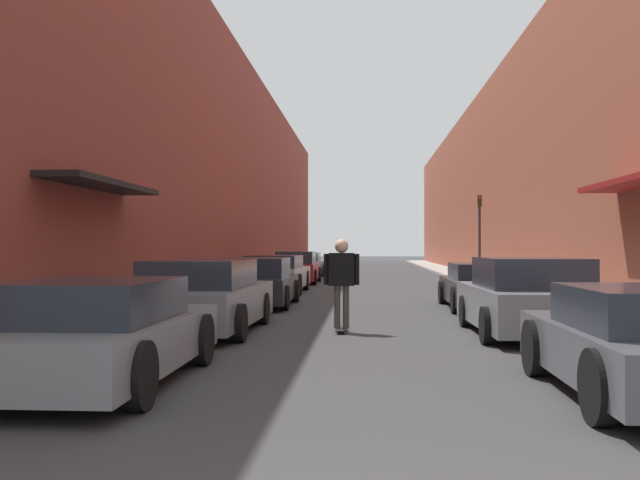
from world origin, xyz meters
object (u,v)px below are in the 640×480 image
object	(u,v)px
parked_car_left_4	(297,268)
parked_car_right_2	(481,286)
parked_car_left_2	(255,283)
parked_car_left_5	(304,266)
parked_car_left_1	(202,297)
skateboarder	(342,275)
parked_car_right_1	(528,299)
parked_car_left_0	(97,333)
traffic_light	(480,229)
parked_car_left_3	(275,274)

from	to	relation	value
parked_car_left_4	parked_car_right_2	bearing A→B (deg)	-63.85
parked_car_left_2	parked_car_left_5	world-z (taller)	parked_car_left_2
parked_car_left_1	skateboarder	size ratio (longest dim) A/B	2.61
parked_car_left_5	parked_car_right_1	xyz separation A→B (m)	(6.07, -23.03, 0.06)
parked_car_left_0	parked_car_left_5	distance (m)	27.93
parked_car_left_2	parked_car_right_2	size ratio (longest dim) A/B	0.94
parked_car_left_4	parked_car_left_5	xyz separation A→B (m)	(-0.17, 5.46, -0.05)
parked_car_left_2	skateboarder	distance (m)	6.18
parked_car_left_5	parked_car_right_1	world-z (taller)	parked_car_right_1
parked_car_left_4	parked_car_left_5	size ratio (longest dim) A/B	1.09
skateboarder	traffic_light	world-z (taller)	traffic_light
parked_car_right_1	parked_car_left_3	bearing A→B (deg)	118.02
parked_car_left_2	parked_car_right_2	world-z (taller)	parked_car_left_2
parked_car_left_1	parked_car_left_2	xyz separation A→B (m)	(0.08, 5.79, -0.03)
parked_car_left_4	skateboarder	xyz separation A→B (m)	(2.53, -17.31, 0.41)
parked_car_left_1	parked_car_right_2	xyz separation A→B (m)	(6.00, 5.37, -0.08)
parked_car_left_5	skateboarder	world-z (taller)	skateboarder
parked_car_left_4	parked_car_right_2	size ratio (longest dim) A/B	0.99
parked_car_right_2	parked_car_left_0	bearing A→B (deg)	-120.37
parked_car_left_0	parked_car_left_3	distance (m)	16.29
parked_car_left_2	parked_car_left_5	distance (m)	17.14
parked_car_left_4	parked_car_left_3	bearing A→B (deg)	-91.44
parked_car_left_0	traffic_light	world-z (taller)	traffic_light
parked_car_left_0	parked_car_right_1	bearing A→B (deg)	39.04
parked_car_left_5	parked_car_right_2	xyz separation A→B (m)	(6.11, -17.56, -0.03)
parked_car_left_5	skateboarder	bearing A→B (deg)	-83.24
parked_car_left_0	parked_car_right_1	size ratio (longest dim) A/B	1.04
parked_car_left_1	parked_car_left_0	bearing A→B (deg)	-90.85
parked_car_left_2	skateboarder	xyz separation A→B (m)	(2.51, -5.63, 0.45)
parked_car_left_1	parked_car_right_1	size ratio (longest dim) A/B	1.08
parked_car_left_3	parked_car_left_5	bearing A→B (deg)	90.05
parked_car_right_1	parked_car_right_2	world-z (taller)	parked_car_right_1
parked_car_left_4	parked_car_right_1	size ratio (longest dim) A/B	1.11
parked_car_left_0	parked_car_left_3	bearing A→B (deg)	90.07
parked_car_left_1	parked_car_left_4	distance (m)	17.47
parked_car_left_2	parked_car_right_1	distance (m)	8.32
parked_car_left_4	traffic_light	xyz separation A→B (m)	(7.47, -2.12, 1.62)
traffic_light	parked_car_left_1	bearing A→B (deg)	-116.12
parked_car_right_1	parked_car_right_2	xyz separation A→B (m)	(0.04, 5.47, -0.09)
parked_car_left_1	parked_car_left_4	world-z (taller)	parked_car_left_4
parked_car_left_3	skateboarder	size ratio (longest dim) A/B	2.68
parked_car_left_1	parked_car_left_3	xyz separation A→B (m)	(-0.09, 11.29, -0.02)
parked_car_left_5	parked_car_left_3	bearing A→B (deg)	-89.95
parked_car_left_0	parked_car_right_2	distance (m)	12.02
parked_car_left_5	parked_car_right_2	bearing A→B (deg)	-70.82
parked_car_left_4	parked_car_left_5	world-z (taller)	parked_car_left_4
parked_car_left_5	traffic_light	size ratio (longest dim) A/B	1.21
parked_car_left_0	skateboarder	xyz separation A→B (m)	(2.67, 5.16, 0.47)
parked_car_left_2	skateboarder	size ratio (longest dim) A/B	2.54
parked_car_left_1	traffic_light	world-z (taller)	traffic_light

